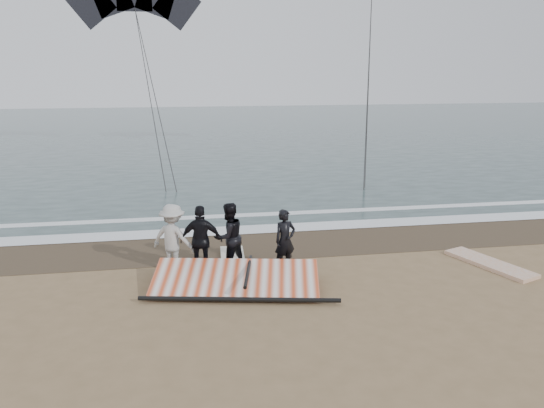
{
  "coord_description": "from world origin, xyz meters",
  "views": [
    {
      "loc": [
        -3.44,
        -10.16,
        5.07
      ],
      "look_at": [
        -1.23,
        3.0,
        1.6
      ],
      "focal_mm": 35.0,
      "sensor_mm": 36.0,
      "label": 1
    }
  ],
  "objects": [
    {
      "name": "ground",
      "position": [
        0.0,
        0.0,
        0.0
      ],
      "size": [
        120.0,
        120.0,
        0.0
      ],
      "primitive_type": "plane",
      "color": "#8C704C",
      "rests_on": "ground"
    },
    {
      "name": "sea",
      "position": [
        0.0,
        33.0,
        0.01
      ],
      "size": [
        120.0,
        54.0,
        0.02
      ],
      "primitive_type": "cube",
      "color": "#233838",
      "rests_on": "ground"
    },
    {
      "name": "wet_sand",
      "position": [
        0.0,
        4.5,
        0.01
      ],
      "size": [
        120.0,
        2.8,
        0.01
      ],
      "primitive_type": "cube",
      "color": "#4C3D2B",
      "rests_on": "ground"
    },
    {
      "name": "foam_near",
      "position": [
        0.0,
        5.9,
        0.03
      ],
      "size": [
        120.0,
        0.9,
        0.01
      ],
      "primitive_type": "cube",
      "color": "white",
      "rests_on": "sea"
    },
    {
      "name": "foam_far",
      "position": [
        0.0,
        7.6,
        0.03
      ],
      "size": [
        120.0,
        0.45,
        0.01
      ],
      "primitive_type": "cube",
      "color": "white",
      "rests_on": "sea"
    },
    {
      "name": "man_main",
      "position": [
        -1.0,
        2.39,
        0.8
      ],
      "size": [
        0.67,
        0.55,
        1.59
      ],
      "primitive_type": "imported",
      "rotation": [
        0.0,
        0.0,
        0.33
      ],
      "color": "black",
      "rests_on": "ground"
    },
    {
      "name": "board_white",
      "position": [
        4.37,
        1.79,
        0.05
      ],
      "size": [
        1.51,
        2.55,
        0.1
      ],
      "primitive_type": "cube",
      "rotation": [
        0.0,
        0.0,
        0.36
      ],
      "color": "silver",
      "rests_on": "ground"
    },
    {
      "name": "board_cream",
      "position": [
        -2.27,
        3.01,
        0.05
      ],
      "size": [
        0.74,
        2.38,
        0.1
      ],
      "primitive_type": "cube",
      "rotation": [
        0.0,
        0.0,
        -0.05
      ],
      "color": "silver",
      "rests_on": "ground"
    },
    {
      "name": "trio_cluster",
      "position": [
        -3.17,
        2.65,
        0.88
      ],
      "size": [
        2.6,
        1.17,
        1.78
      ],
      "color": "black",
      "rests_on": "ground"
    },
    {
      "name": "sail_rig",
      "position": [
        -2.44,
        1.47,
        0.2
      ],
      "size": [
        4.41,
        2.42,
        0.5
      ],
      "color": "black",
      "rests_on": "ground"
    },
    {
      "name": "kite_dark",
      "position": [
        -5.79,
        21.9,
        8.41
      ],
      "size": [
        8.38,
        5.36,
        13.45
      ],
      "color": "black",
      "rests_on": "ground"
    }
  ]
}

